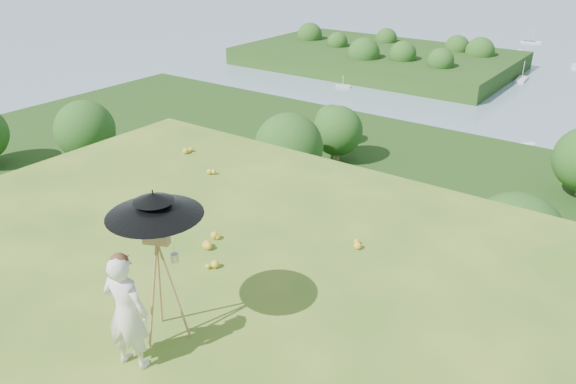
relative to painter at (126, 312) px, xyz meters
The scene contains 8 objects.
ground 0.79m from the painter, 47.85° to the left, with size 14.00×14.00×0.00m, color #407320.
peninsula 174.81m from the painter, 115.77° to the left, with size 90.00×60.00×12.00m, color #17340E, non-canonical shape.
slope_trees 38.50m from the painter, 89.82° to the left, with size 110.00×50.00×6.00m, color #1B4C16, non-canonical shape.
wildflowers 0.81m from the painter, 73.69° to the left, with size 10.00×10.50×0.12m, color yellow, non-canonical shape.
painter is the anchor object (origin of this frame).
field_easel 0.62m from the painter, 95.78° to the left, with size 0.65×0.65×1.71m, color olive, non-canonical shape.
sun_umbrella 1.17m from the painter, 96.30° to the left, with size 1.16×1.16×0.67m, color black, non-canonical shape.
painter_cap 0.73m from the painter, ahead, with size 0.21×0.25×0.10m, color #CE717A, non-canonical shape.
Camera 1 is at (4.53, -3.35, 4.82)m, focal length 35.00 mm.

